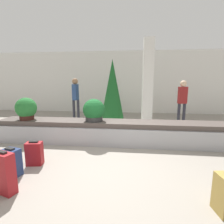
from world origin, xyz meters
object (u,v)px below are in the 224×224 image
object	(u,v)px
traveler_1	(182,98)
suitcase_1	(11,163)
decorated_tree	(112,89)
pillar	(148,83)
suitcase_0	(3,173)
traveler_0	(76,95)
potted_plant_0	(26,109)
potted_plant_1	(94,111)
suitcase_2	(35,153)

from	to	relation	value
traveler_1	suitcase_1	bearing A→B (deg)	-141.71
traveler_1	decorated_tree	size ratio (longest dim) A/B	0.67
pillar	suitcase_0	bearing A→B (deg)	-119.26
traveler_0	potted_plant_0	bearing A→B (deg)	175.84
pillar	potted_plant_1	bearing A→B (deg)	-127.38
pillar	suitcase_1	distance (m)	5.01
traveler_1	decorated_tree	world-z (taller)	decorated_tree
pillar	suitcase_2	bearing A→B (deg)	-125.51
suitcase_0	traveler_0	bearing A→B (deg)	113.65
potted_plant_1	traveler_1	size ratio (longest dim) A/B	0.36
suitcase_0	potted_plant_0	world-z (taller)	potted_plant_0
decorated_tree	pillar	bearing A→B (deg)	-13.87
potted_plant_0	pillar	bearing A→B (deg)	31.32
pillar	suitcase_1	world-z (taller)	pillar
suitcase_0	suitcase_1	bearing A→B (deg)	132.67
suitcase_0	potted_plant_1	xyz separation A→B (m)	(0.89, 2.36, 0.56)
suitcase_1	traveler_1	world-z (taller)	traveler_1
suitcase_0	traveler_0	world-z (taller)	traveler_0
suitcase_0	decorated_tree	xyz separation A→B (m)	(1.14, 4.79, 1.02)
pillar	traveler_0	distance (m)	3.13
pillar	decorated_tree	xyz separation A→B (m)	(-1.36, 0.33, -0.25)
pillar	potted_plant_1	distance (m)	2.73
pillar	decorated_tree	size ratio (longest dim) A/B	1.27
traveler_1	decorated_tree	xyz separation A→B (m)	(-2.73, 0.00, 0.33)
potted_plant_1	pillar	bearing A→B (deg)	52.62
pillar	suitcase_1	bearing A→B (deg)	-124.09
pillar	potted_plant_1	size ratio (longest dim) A/B	5.28
potted_plant_0	traveler_1	bearing A→B (deg)	26.82
potted_plant_0	potted_plant_1	distance (m)	1.92
suitcase_2	potted_plant_1	distance (m)	1.84
suitcase_2	potted_plant_0	bearing A→B (deg)	116.54
potted_plant_1	traveler_0	distance (m)	3.12
suitcase_1	potted_plant_1	distance (m)	2.29
potted_plant_1	traveler_1	xyz separation A→B (m)	(2.98, 2.43, 0.14)
traveler_0	traveler_1	bearing A→B (deg)	-88.41
suitcase_2	traveler_0	world-z (taller)	traveler_0
traveler_0	suitcase_1	bearing A→B (deg)	-170.11
pillar	suitcase_1	size ratio (longest dim) A/B	6.08
suitcase_0	traveler_1	size ratio (longest dim) A/B	0.40
pillar	traveler_1	size ratio (longest dim) A/B	1.88
potted_plant_0	traveler_1	distance (m)	5.49
traveler_0	traveler_1	size ratio (longest dim) A/B	1.05
suitcase_0	traveler_1	distance (m)	6.19
pillar	suitcase_2	world-z (taller)	pillar
pillar	traveler_0	size ratio (longest dim) A/B	1.79
suitcase_1	potted_plant_0	world-z (taller)	potted_plant_0
suitcase_0	suitcase_1	size ratio (longest dim) A/B	1.28
suitcase_0	potted_plant_1	world-z (taller)	potted_plant_1
traveler_0	suitcase_0	bearing A→B (deg)	-168.12
pillar	potted_plant_1	world-z (taller)	pillar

